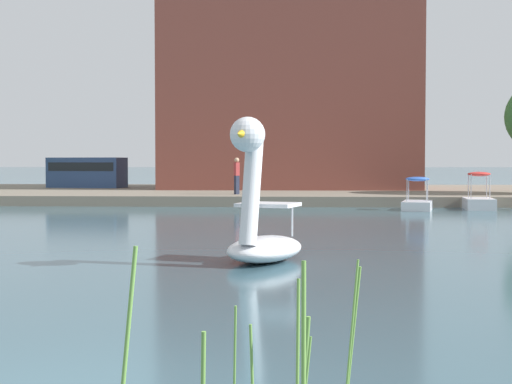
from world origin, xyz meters
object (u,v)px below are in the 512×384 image
at_px(person_on_path, 237,175).
at_px(parked_van, 87,171).
at_px(swan_boat, 261,224).
at_px(pedal_boat_blue, 417,201).
at_px(pedal_boat_red, 479,199).

distance_m(person_on_path, parked_van, 13.93).
xyz_separation_m(swan_boat, person_on_path, (-2.24, 22.08, 0.67)).
bearing_deg(parked_van, pedal_boat_blue, -36.19).
xyz_separation_m(swan_boat, parked_van, (-12.54, 31.46, 0.71)).
relative_size(pedal_boat_red, person_on_path, 1.33).
xyz_separation_m(swan_boat, pedal_boat_red, (8.95, 18.31, -0.37)).
bearing_deg(pedal_boat_blue, person_on_path, 152.95).
distance_m(swan_boat, pedal_boat_red, 20.38).
distance_m(swan_boat, pedal_boat_blue, 18.83).
bearing_deg(person_on_path, pedal_boat_red, -18.60).
xyz_separation_m(swan_boat, pedal_boat_blue, (6.13, 17.80, -0.41)).
distance_m(pedal_boat_blue, parked_van, 23.16).
bearing_deg(pedal_boat_red, swan_boat, -116.03).
distance_m(pedal_boat_red, parked_van, 25.21).
bearing_deg(pedal_boat_blue, parked_van, 143.81).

